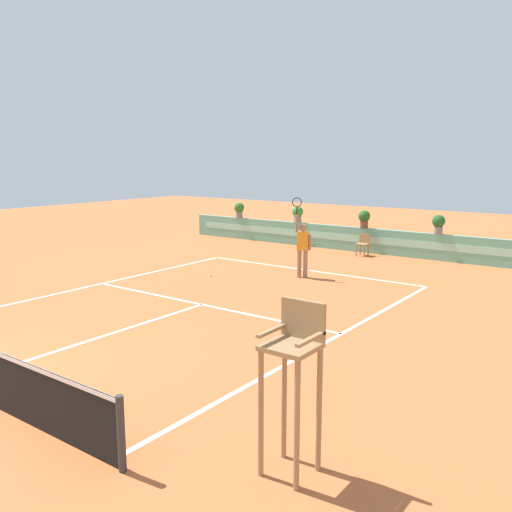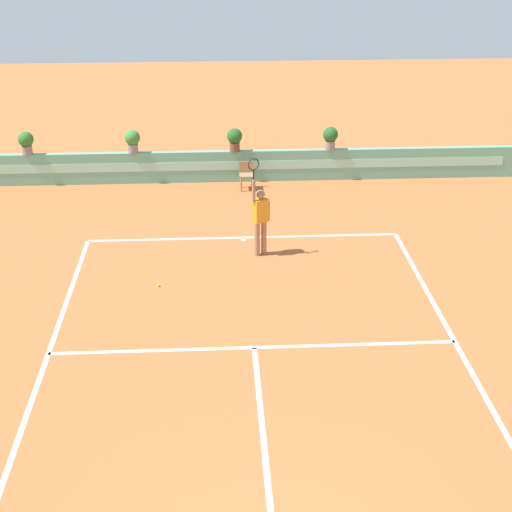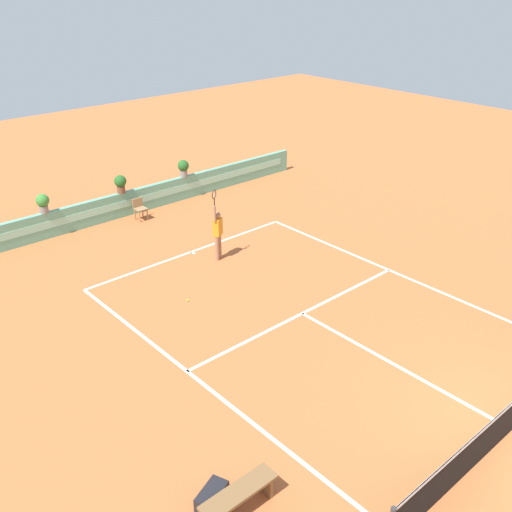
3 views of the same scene
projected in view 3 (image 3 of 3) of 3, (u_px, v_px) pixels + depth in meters
The scene contains 11 objects.
ground_plane at pixel (312, 319), 16.92m from camera, with size 60.00×60.00×0.00m, color #BC6033.
court_lines at pixel (295, 309), 17.40m from camera, with size 8.32×11.94×0.01m.
back_wall_barrier at pixel (125, 204), 23.66m from camera, with size 18.00×0.21×1.00m.
ball_kid_chair at pixel (140, 208), 23.34m from camera, with size 0.44×0.44×0.85m.
bench_courtside at pixel (239, 496), 10.83m from camera, with size 1.60×0.44×0.51m.
gear_bag at pixel (212, 497), 11.04m from camera, with size 0.70×0.36×0.36m, color black.
tennis_player at pixel (218, 231), 19.92m from camera, with size 0.56×0.36×2.58m.
tennis_ball_near_baseline at pixel (188, 300), 17.80m from camera, with size 0.07×0.07×0.07m, color #CCE033.
potted_plant_left at pixel (43, 202), 21.32m from camera, with size 0.48×0.48×0.72m.
potted_plant_right at pixel (183, 167), 25.01m from camera, with size 0.48×0.48×0.72m.
potted_plant_centre at pixel (120, 183), 23.21m from camera, with size 0.48×0.48×0.72m.
Camera 3 is at (-10.74, -3.67, 9.13)m, focal length 41.44 mm.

